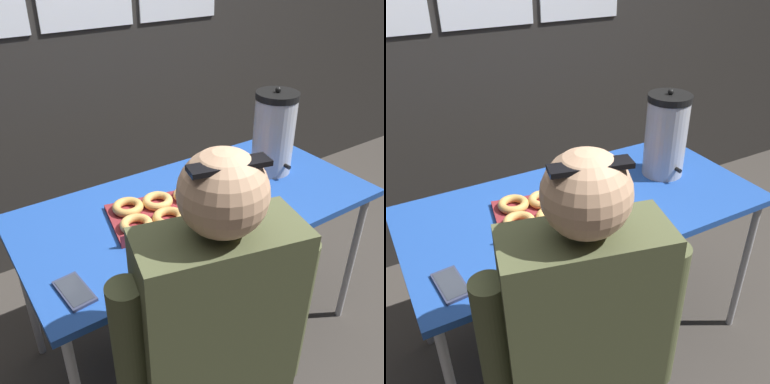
# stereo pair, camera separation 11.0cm
# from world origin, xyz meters

# --- Properties ---
(ground_plane) EXTENTS (12.00, 12.00, 0.00)m
(ground_plane) POSITION_xyz_m (0.00, 0.00, 0.00)
(ground_plane) COLOR #3D3833
(back_wall) EXTENTS (6.00, 0.11, 2.44)m
(back_wall) POSITION_xyz_m (0.00, 1.04, 1.22)
(back_wall) COLOR #282623
(back_wall) RESTS_ON ground
(folding_table) EXTENTS (1.44, 0.71, 0.76)m
(folding_table) POSITION_xyz_m (0.00, 0.00, 0.71)
(folding_table) COLOR #1E479E
(folding_table) RESTS_ON ground
(donut_box) EXTENTS (0.57, 0.38, 0.05)m
(donut_box) POSITION_xyz_m (-0.10, -0.02, 0.78)
(donut_box) COLOR maroon
(donut_box) RESTS_ON folding_table
(coffee_urn) EXTENTS (0.19, 0.21, 0.39)m
(coffee_urn) POSITION_xyz_m (0.44, 0.05, 0.94)
(coffee_urn) COLOR #B7B7BC
(coffee_urn) RESTS_ON folding_table
(cell_phone) EXTENTS (0.09, 0.16, 0.01)m
(cell_phone) POSITION_xyz_m (-0.60, -0.21, 0.76)
(cell_phone) COLOR #2D334C
(cell_phone) RESTS_ON folding_table
(person_seated) EXTENTS (0.55, 0.30, 1.30)m
(person_seated) POSITION_xyz_m (-0.33, -0.57, 0.62)
(person_seated) COLOR #33332D
(person_seated) RESTS_ON ground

